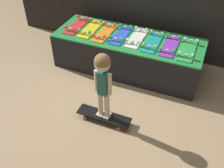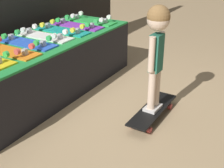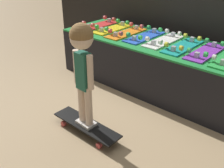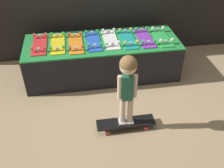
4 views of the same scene
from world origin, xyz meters
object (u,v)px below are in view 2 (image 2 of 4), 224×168
object	(u,v)px
skateboard_purple_on_rack	(77,25)
skateboard_on_floor	(153,110)
skateboard_white_on_rack	(44,35)
child	(157,39)
skateboard_blue_on_rack	(27,42)
skateboard_green_on_rack	(91,20)
skateboard_orange_on_rack	(8,50)
skateboard_teal_on_rack	(62,30)

from	to	relation	value
skateboard_purple_on_rack	skateboard_on_floor	size ratio (longest dim) A/B	0.87
skateboard_white_on_rack	child	world-z (taller)	child
skateboard_blue_on_rack	skateboard_green_on_rack	distance (m)	1.04
skateboard_orange_on_rack	skateboard_green_on_rack	xyz separation A→B (m)	(1.29, -0.01, 0.00)
skateboard_purple_on_rack	child	xyz separation A→B (m)	(-0.52, -1.21, 0.15)
skateboard_green_on_rack	skateboard_on_floor	distance (m)	1.52
skateboard_blue_on_rack	skateboard_teal_on_rack	distance (m)	0.52
skateboard_white_on_rack	skateboard_purple_on_rack	bearing A→B (deg)	-3.60
skateboard_green_on_rack	child	xyz separation A→B (m)	(-0.78, -1.19, 0.15)
skateboard_teal_on_rack	skateboard_green_on_rack	xyz separation A→B (m)	(0.52, -0.02, 0.00)
skateboard_purple_on_rack	skateboard_blue_on_rack	bearing A→B (deg)	178.30
skateboard_white_on_rack	skateboard_green_on_rack	xyz separation A→B (m)	(0.78, -0.05, 0.00)
skateboard_white_on_rack	skateboard_on_floor	size ratio (longest dim) A/B	0.87
skateboard_blue_on_rack	skateboard_teal_on_rack	size ratio (longest dim) A/B	1.00
child	skateboard_orange_on_rack	bearing A→B (deg)	115.67
skateboard_blue_on_rack	skateboard_white_on_rack	xyz separation A→B (m)	(0.26, 0.01, 0.00)
skateboard_green_on_rack	skateboard_purple_on_rack	bearing A→B (deg)	176.56
skateboard_blue_on_rack	skateboard_green_on_rack	xyz separation A→B (m)	(1.03, -0.04, 0.00)
skateboard_white_on_rack	skateboard_on_floor	xyz separation A→B (m)	(-0.01, -1.24, -0.52)
skateboard_purple_on_rack	skateboard_on_floor	world-z (taller)	skateboard_purple_on_rack
skateboard_orange_on_rack	skateboard_purple_on_rack	world-z (taller)	same
skateboard_blue_on_rack	skateboard_purple_on_rack	world-z (taller)	same
skateboard_orange_on_rack	child	bearing A→B (deg)	-66.94
skateboard_purple_on_rack	skateboard_white_on_rack	bearing A→B (deg)	176.40
skateboard_green_on_rack	child	distance (m)	1.43
skateboard_blue_on_rack	skateboard_teal_on_rack	bearing A→B (deg)	-1.87
skateboard_on_floor	skateboard_purple_on_rack	bearing A→B (deg)	66.57
skateboard_teal_on_rack	child	world-z (taller)	child
skateboard_white_on_rack	skateboard_purple_on_rack	xyz separation A→B (m)	(0.52, -0.03, 0.00)
skateboard_teal_on_rack	skateboard_white_on_rack	bearing A→B (deg)	174.18
skateboard_orange_on_rack	skateboard_green_on_rack	size ratio (longest dim) A/B	1.00
skateboard_white_on_rack	skateboard_blue_on_rack	bearing A→B (deg)	-177.89
skateboard_on_floor	child	xyz separation A→B (m)	(-0.00, 0.00, 0.67)
skateboard_teal_on_rack	skateboard_on_floor	bearing A→B (deg)	-102.29
skateboard_purple_on_rack	child	size ratio (longest dim) A/B	0.67
skateboard_blue_on_rack	skateboard_white_on_rack	world-z (taller)	same
skateboard_white_on_rack	skateboard_green_on_rack	bearing A→B (deg)	-3.55
skateboard_orange_on_rack	skateboard_blue_on_rack	xyz separation A→B (m)	(0.26, 0.03, 0.00)
skateboard_on_floor	skateboard_green_on_rack	bearing A→B (deg)	56.73
skateboard_blue_on_rack	skateboard_green_on_rack	world-z (taller)	same
skateboard_teal_on_rack	skateboard_purple_on_rack	xyz separation A→B (m)	(0.26, -0.01, 0.00)
child	skateboard_green_on_rack	bearing A→B (deg)	59.34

